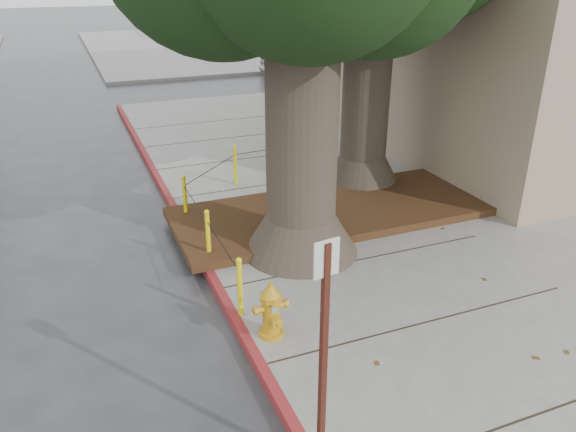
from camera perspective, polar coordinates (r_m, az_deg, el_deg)
name	(u,v)px	position (r m, az deg, el deg)	size (l,w,h in m)	color
ground	(395,339)	(8.29, 10.79, -12.17)	(140.00, 140.00, 0.00)	#28282B
sidewalk_main	(573,206)	(13.56, 26.94, 0.89)	(16.00, 26.00, 0.15)	slate
sidewalk_far	(222,45)	(37.14, -6.73, 16.85)	(16.00, 20.00, 0.15)	slate
curb_red	(212,278)	(9.50, -7.75, -6.23)	(0.14, 26.00, 0.16)	maroon
planter_bed	(331,211)	(11.50, 4.44, 0.48)	(6.40, 2.60, 0.16)	black
bollard_ring	(241,196)	(11.13, -4.78, 2.06)	(3.79, 5.39, 0.95)	yellow
fire_hydrant	(271,310)	(7.75, -1.72, -9.54)	(0.44, 0.39, 0.84)	orange
signpost	(324,347)	(5.38, 3.64, -13.15)	(0.26, 0.07, 2.58)	#471911
car_silver	(301,61)	(27.00, 1.36, 15.42)	(1.54, 3.83, 1.30)	#B5B6BB
car_red	(423,60)	(28.71, 13.55, 15.19)	(1.24, 3.56, 1.17)	maroon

